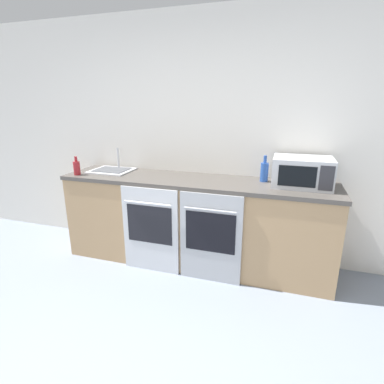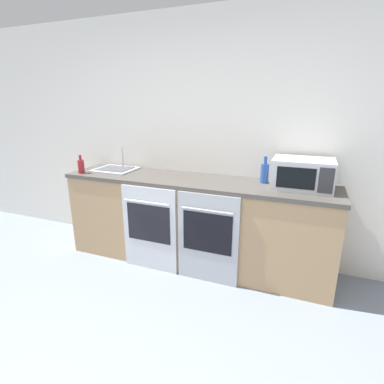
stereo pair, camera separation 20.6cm
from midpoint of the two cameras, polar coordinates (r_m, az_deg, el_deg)
wall_back at (r=3.31m, az=0.43°, el=9.93°), size 10.00×0.06×2.60m
counter_back at (r=3.22m, az=-1.36°, el=-5.64°), size 2.82×0.63×0.94m
oven_left at (r=3.09m, az=-9.85°, el=-7.14°), size 0.60×0.06×0.90m
oven_right at (r=2.87m, az=1.46°, el=-8.79°), size 0.60×0.06×0.90m
microwave at (r=2.93m, az=18.37°, el=3.63°), size 0.53×0.39×0.27m
bottle_blue at (r=3.02m, az=11.73°, el=3.85°), size 0.08×0.08×0.26m
bottle_red at (r=3.51m, az=-22.69°, el=4.29°), size 0.07×0.07×0.20m
sink at (r=3.57m, az=-16.62°, el=4.04°), size 0.45×0.39×0.24m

